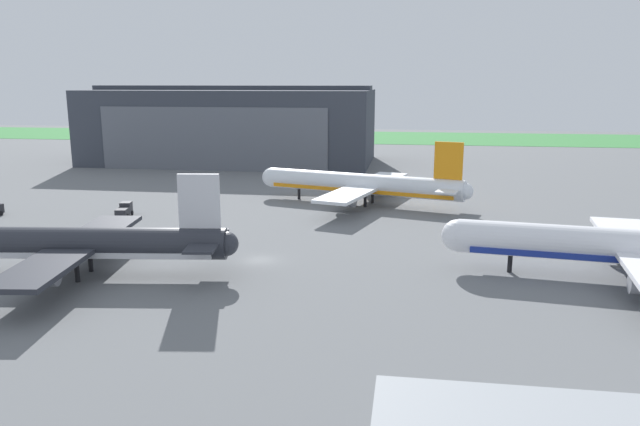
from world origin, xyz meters
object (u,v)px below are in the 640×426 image
(airliner_near_left, at_px, (70,244))
(fuel_bowser, at_px, (124,210))
(maintenance_hangar, at_px, (232,126))
(airliner_far_left, at_px, (362,185))
(airliner_near_right, at_px, (635,248))

(airliner_near_left, height_order, fuel_bowser, airliner_near_left)
(maintenance_hangar, relative_size, airliner_near_left, 1.98)
(airliner_far_left, distance_m, airliner_near_left, 56.27)
(airliner_near_right, bearing_deg, airliner_near_left, -173.26)
(fuel_bowser, bearing_deg, maintenance_hangar, 91.83)
(airliner_near_left, bearing_deg, fuel_bowser, 105.65)
(airliner_near_left, xyz_separation_m, fuel_bowser, (-8.70, 31.04, -2.78))
(airliner_near_left, relative_size, fuel_bowser, 7.57)
(maintenance_hangar, xyz_separation_m, airliner_near_left, (11.00, -102.95, -6.31))
(maintenance_hangar, distance_m, airliner_near_left, 103.73)
(airliner_near_right, xyz_separation_m, airliner_near_left, (-64.33, -7.60, -0.04))
(airliner_near_right, height_order, airliner_near_left, airliner_near_right)
(airliner_near_right, bearing_deg, fuel_bowser, 162.21)
(airliner_near_right, distance_m, fuel_bowser, 76.75)
(maintenance_hangar, height_order, airliner_far_left, maintenance_hangar)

